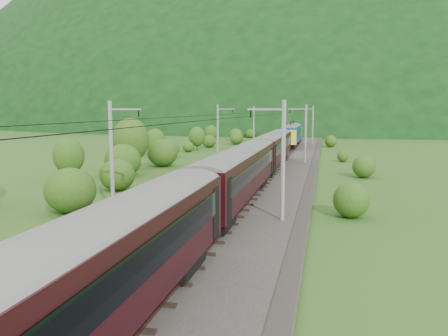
# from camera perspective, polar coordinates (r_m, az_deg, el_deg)

# --- Properties ---
(ground) EXTENTS (600.00, 600.00, 0.00)m
(ground) POSITION_cam_1_polar(r_m,az_deg,el_deg) (31.09, -3.95, -6.68)
(ground) COLOR #2B581B
(ground) RESTS_ON ground
(railbed) EXTENTS (14.00, 220.00, 0.30)m
(railbed) POSITION_cam_1_polar(r_m,az_deg,el_deg) (40.49, 0.21, -3.05)
(railbed) COLOR #38332D
(railbed) RESTS_ON ground
(track_left) EXTENTS (2.40, 220.00, 0.27)m
(track_left) POSITION_cam_1_polar(r_m,az_deg,el_deg) (41.04, -3.06, -2.60)
(track_left) COLOR brown
(track_left) RESTS_ON railbed
(track_right) EXTENTS (2.40, 220.00, 0.27)m
(track_right) POSITION_cam_1_polar(r_m,az_deg,el_deg) (39.99, 3.57, -2.88)
(track_right) COLOR brown
(track_right) RESTS_ON railbed
(catenary_left) EXTENTS (2.54, 192.28, 8.00)m
(catenary_left) POSITION_cam_1_polar(r_m,az_deg,el_deg) (62.68, -0.75, 4.79)
(catenary_left) COLOR gray
(catenary_left) RESTS_ON railbed
(catenary_right) EXTENTS (2.54, 192.28, 8.00)m
(catenary_right) POSITION_cam_1_polar(r_m,az_deg,el_deg) (60.92, 10.54, 4.57)
(catenary_right) COLOR gray
(catenary_right) RESTS_ON railbed
(overhead_wires) EXTENTS (4.83, 198.00, 0.03)m
(overhead_wires) POSITION_cam_1_polar(r_m,az_deg,el_deg) (39.78, 0.21, 6.83)
(overhead_wires) COLOR black
(overhead_wires) RESTS_ON ground
(mountain_main) EXTENTS (504.00, 360.00, 244.00)m
(mountain_main) POSITION_cam_1_polar(r_m,az_deg,el_deg) (289.01, 11.43, 6.06)
(mountain_main) COLOR black
(mountain_main) RESTS_ON ground
(mountain_ridge) EXTENTS (336.00, 280.00, 132.00)m
(mountain_ridge) POSITION_cam_1_polar(r_m,az_deg,el_deg) (353.21, -8.32, 6.41)
(mountain_ridge) COLOR black
(mountain_ridge) RESTS_ON ground
(train) EXTENTS (2.92, 140.69, 5.08)m
(train) POSITION_cam_1_polar(r_m,az_deg,el_deg) (22.71, -3.73, -3.08)
(train) COLOR black
(train) RESTS_ON ground
(hazard_post_near) EXTENTS (0.16, 0.16, 1.50)m
(hazard_post_near) POSITION_cam_1_polar(r_m,az_deg,el_deg) (83.70, 6.59, 3.12)
(hazard_post_near) COLOR red
(hazard_post_near) RESTS_ON railbed
(hazard_post_far) EXTENTS (0.14, 0.14, 1.31)m
(hazard_post_far) POSITION_cam_1_polar(r_m,az_deg,el_deg) (63.01, 5.26, 1.54)
(hazard_post_far) COLOR red
(hazard_post_far) RESTS_ON railbed
(signal) EXTENTS (0.21, 0.21, 1.94)m
(signal) POSITION_cam_1_polar(r_m,az_deg,el_deg) (86.84, 4.37, 3.57)
(signal) COLOR black
(signal) RESTS_ON railbed
(vegetation_left) EXTENTS (13.64, 146.42, 6.76)m
(vegetation_left) POSITION_cam_1_polar(r_m,az_deg,el_deg) (48.33, -16.10, 1.20)
(vegetation_left) COLOR #2A5216
(vegetation_left) RESTS_ON ground
(vegetation_right) EXTENTS (6.05, 107.68, 2.52)m
(vegetation_right) POSITION_cam_1_polar(r_m,az_deg,el_deg) (30.48, 17.92, -5.07)
(vegetation_right) COLOR #2A5216
(vegetation_right) RESTS_ON ground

